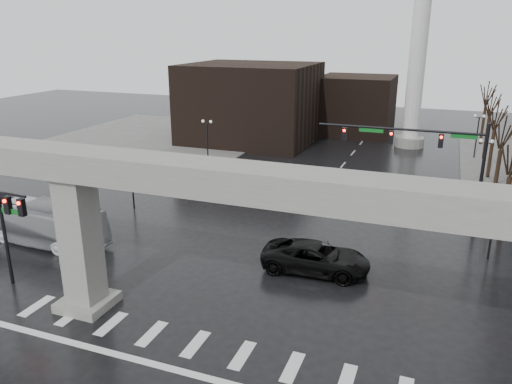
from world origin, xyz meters
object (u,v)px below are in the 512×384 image
Objects in this scene: signal_mast_arm at (428,150)px; pickup_truck at (316,258)px; city_bus at (36,222)px; far_car at (248,183)px.

signal_mast_arm is 12.83m from pickup_truck.
city_bus is at bearing -152.31° from signal_mast_arm.
far_car is (-15.32, 2.78, -5.04)m from signal_mast_arm.
pickup_truck is at bearing -41.83° from far_car.
city_bus reaches higher than far_car.
city_bus reaches higher than pickup_truck.
city_bus is (-19.26, -2.55, 0.60)m from pickup_truck.
far_car is (9.49, 15.80, -0.72)m from city_bus.
signal_mast_arm is 1.85× the size of pickup_truck.
pickup_truck is at bearing -79.53° from city_bus.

